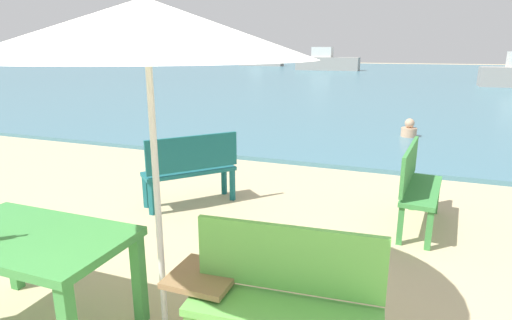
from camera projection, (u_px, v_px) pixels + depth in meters
The scene contains 10 objects.
sea_water at pixel (398, 77), 29.74m from camera, with size 120.00×50.00×0.08m, color teal.
picnic_table_green at pixel (30, 248), 2.93m from camera, with size 1.40×0.80×0.76m.
patio_umbrella at pixel (146, 29), 2.52m from camera, with size 2.10×2.10×2.30m.
side_table_wood at pixel (205, 297), 2.86m from camera, with size 0.44×0.44×0.54m.
bench_teal_center at pixel (191, 166), 5.38m from camera, with size 1.06×1.14×0.95m.
bench_green_left at pixel (285, 293), 2.59m from camera, with size 1.22×0.45×0.95m.
bench_green_right at pixel (416, 182), 4.73m from camera, with size 0.47×1.23×0.95m.
swimmer_person at pixel (409, 130), 9.36m from camera, with size 0.34×0.34×0.41m.
boat_ferry at pixel (327, 62), 37.37m from camera, with size 5.54×1.51×2.02m.
boat_barge at pixel (261, 60), 46.63m from camera, with size 4.87×1.33×1.77m.
Camera 1 is at (1.30, -1.90, 2.01)m, focal length 29.33 mm.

